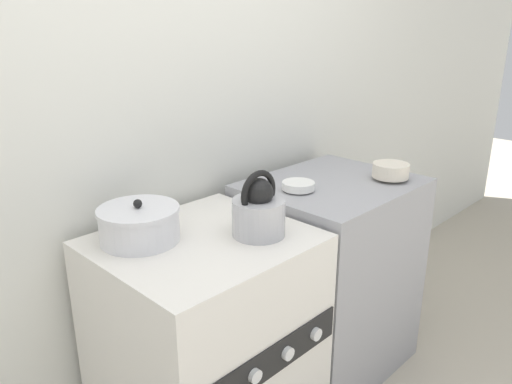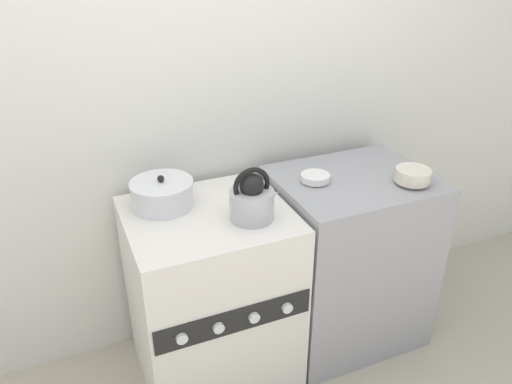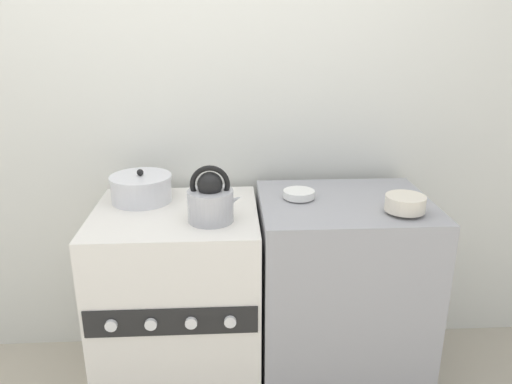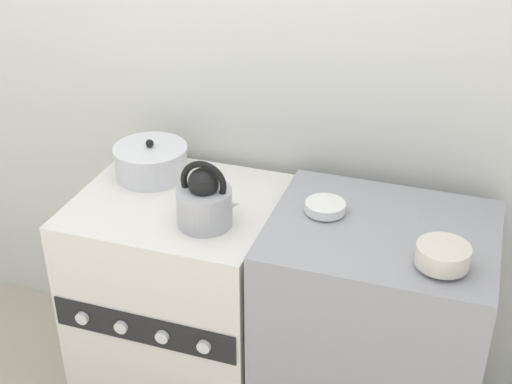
{
  "view_description": "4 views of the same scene",
  "coord_description": "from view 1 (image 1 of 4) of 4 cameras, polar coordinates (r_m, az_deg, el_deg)",
  "views": [
    {
      "loc": [
        -0.93,
        -0.86,
        1.5
      ],
      "look_at": [
        0.22,
        0.27,
        0.95
      ],
      "focal_mm": 35.0,
      "sensor_mm": 36.0,
      "label": 1
    },
    {
      "loc": [
        -0.5,
        -1.38,
        1.83
      ],
      "look_at": [
        0.22,
        0.31,
        0.88
      ],
      "focal_mm": 35.0,
      "sensor_mm": 36.0,
      "label": 2
    },
    {
      "loc": [
        0.22,
        -1.58,
        1.57
      ],
      "look_at": [
        0.32,
        0.26,
        0.92
      ],
      "focal_mm": 35.0,
      "sensor_mm": 36.0,
      "label": 3
    },
    {
      "loc": [
        0.9,
        -1.56,
        2.03
      ],
      "look_at": [
        0.29,
        0.28,
        0.92
      ],
      "focal_mm": 50.0,
      "sensor_mm": 36.0,
      "label": 4
    }
  ],
  "objects": [
    {
      "name": "wall_back",
      "position": [
        1.8,
        -14.17,
        10.4
      ],
      "size": [
        7.0,
        0.06,
        2.5
      ],
      "color": "silver",
      "rests_on": "ground_plane"
    },
    {
      "name": "stove",
      "position": [
        1.83,
        -5.61,
        -17.3
      ],
      "size": [
        0.66,
        0.61,
        0.84
      ],
      "color": "silver",
      "rests_on": "ground_plane"
    },
    {
      "name": "counter",
      "position": [
        2.25,
        8.27,
        -9.48
      ],
      "size": [
        0.69,
        0.57,
        0.87
      ],
      "color": "#99999E",
      "rests_on": "ground_plane"
    },
    {
      "name": "kettle",
      "position": [
        1.61,
        0.35,
        -2.16
      ],
      "size": [
        0.21,
        0.17,
        0.22
      ],
      "color": "#B2B2B7",
      "rests_on": "stove"
    },
    {
      "name": "cooking_pot",
      "position": [
        1.62,
        -13.19,
        -3.6
      ],
      "size": [
        0.26,
        0.26,
        0.14
      ],
      "color": "silver",
      "rests_on": "stove"
    },
    {
      "name": "enamel_bowl",
      "position": [
        2.14,
        15.14,
        2.37
      ],
      "size": [
        0.15,
        0.15,
        0.07
      ],
      "color": "beige",
      "rests_on": "counter"
    },
    {
      "name": "small_ceramic_bowl",
      "position": [
        1.95,
        4.86,
        0.72
      ],
      "size": [
        0.13,
        0.13,
        0.04
      ],
      "color": "white",
      "rests_on": "counter"
    }
  ]
}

